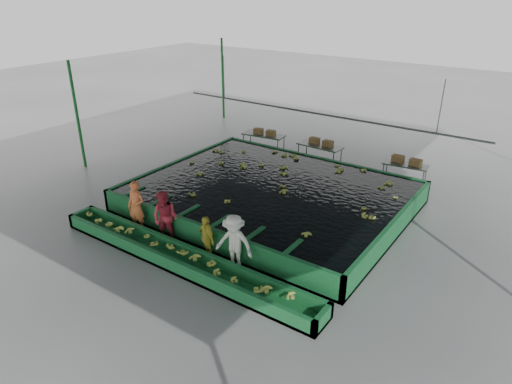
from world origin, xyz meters
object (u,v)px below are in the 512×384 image
Objects in this scene: worker_d at (234,243)px; box_stack_right at (406,163)px; worker_b at (165,218)px; box_stack_left at (265,134)px; sorting_trough at (181,259)px; worker_c at (206,238)px; flotation_tank at (271,196)px; packing_table_left at (264,143)px; packing_table_mid at (319,155)px; worker_a at (136,207)px; packing_table_right at (404,173)px; box_stack_mid at (321,144)px.

box_stack_right is at bearing 67.49° from worker_d.
worker_b is 9.67m from box_stack_left.
worker_c reaches higher than sorting_trough.
worker_d is at bearing -101.69° from box_stack_right.
flotation_tank is 4.33m from worker_c.
box_stack_right is at bearing 48.03° from worker_b.
flotation_tank is at bearing -53.50° from packing_table_left.
worker_c reaches higher than box_stack_left.
worker_d is 0.87× the size of packing_table_mid.
box_stack_left is (-0.90, 9.39, 0.06)m from worker_a.
packing_table_mid is (-2.09, 9.53, -0.44)m from worker_d.
packing_table_right is at bearing 48.08° from worker_a.
sorting_trough is at bearing -69.70° from packing_table_left.
worker_c is 10.27m from box_stack_right.
packing_table_left is (-2.37, 9.40, -0.44)m from worker_b.
flotation_tank is at bearing -53.89° from box_stack_left.
packing_table_right is (3.13, 9.69, -0.32)m from worker_c.
packing_table_left is (-4.17, 9.40, -0.26)m from worker_c.
worker_a is 1.45× the size of box_stack_right.
flotation_tank is 6.53m from box_stack_right.
box_stack_mid reaches higher than box_stack_right.
worker_d is 1.58× the size of box_stack_left.
sorting_trough is at bearing -24.63° from worker_a.
box_stack_left is at bearing 86.71° from worker_a.
box_stack_left is at bearing -177.57° from packing_table_right.
box_stack_mid reaches higher than packing_table_mid.
box_stack_right is (3.13, 9.79, 0.11)m from worker_c.
packing_table_right is at bearing -88.94° from box_stack_right.
worker_b is (1.41, 0.00, -0.00)m from worker_a.
worker_c is (0.39, -4.30, 0.30)m from flotation_tank.
worker_d is at bearing -70.84° from flotation_tank.
worker_c is 0.79× the size of packing_table_right.
box_stack_right is (4.92, 9.79, -0.07)m from worker_b.
packing_table_left is (-3.77, 5.10, 0.05)m from flotation_tank.
packing_table_mid is (-0.60, 10.33, 0.24)m from sorting_trough.
worker_c reaches higher than packing_table_left.
packing_table_left is 1.15× the size of packing_table_right.
sorting_trough is 10.87m from box_stack_left.
worker_c reaches higher than packing_table_right.
sorting_trough is at bearing -90.00° from flotation_tank.
worker_a is at bearing -103.09° from packing_table_mid.
worker_c reaches higher than box_stack_right.
packing_table_right is 1.56× the size of box_stack_mid.
worker_d is (1.49, -4.30, 0.48)m from flotation_tank.
box_stack_mid is 4.12m from box_stack_right.
worker_b is 10.88m from packing_table_right.
packing_table_mid is 1.77× the size of box_stack_mid.
box_stack_right reaches higher than flotation_tank.
box_stack_right reaches higher than packing_table_left.
packing_table_right is at bearing 71.45° from sorting_trough.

